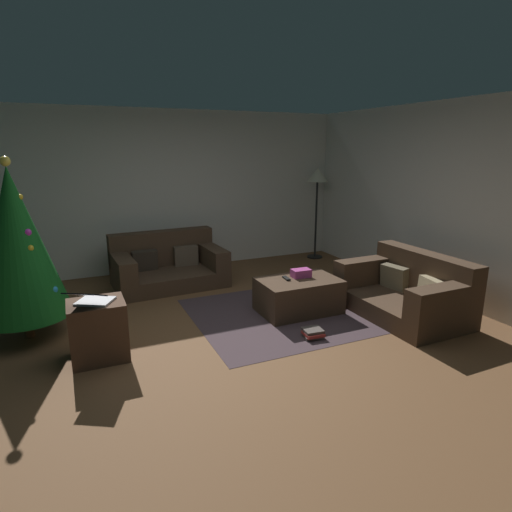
{
  "coord_description": "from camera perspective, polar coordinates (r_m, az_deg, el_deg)",
  "views": [
    {
      "loc": [
        -1.45,
        -3.87,
        2.01
      ],
      "look_at": [
        0.53,
        0.58,
        0.75
      ],
      "focal_mm": 29.68,
      "sensor_mm": 36.0,
      "label": 1
    }
  ],
  "objects": [
    {
      "name": "area_rug",
      "position": [
        5.4,
        5.69,
        -7.38
      ],
      "size": [
        2.6,
        2.0,
        0.01
      ],
      "primitive_type": "cube",
      "color": "#413136",
      "rests_on": "ground_plane"
    },
    {
      "name": "ground_plane",
      "position": [
        4.59,
        -3.16,
        -11.48
      ],
      "size": [
        6.4,
        6.4,
        0.0
      ],
      "primitive_type": "plane",
      "color": "brown"
    },
    {
      "name": "couch_right",
      "position": [
        5.53,
        19.76,
        -4.52
      ],
      "size": [
        0.97,
        1.52,
        0.75
      ],
      "rotation": [
        0.0,
        0.0,
        1.58
      ],
      "color": "#473323",
      "rests_on": "ground_plane"
    },
    {
      "name": "tv_remote",
      "position": [
        5.25,
        4.1,
        -3.02
      ],
      "size": [
        0.06,
        0.16,
        0.02
      ],
      "primitive_type": "cube",
      "rotation": [
        0.0,
        0.0,
        -0.08
      ],
      "color": "black",
      "rests_on": "ottoman"
    },
    {
      "name": "rear_partition",
      "position": [
        7.19,
        -12.41,
        8.49
      ],
      "size": [
        6.4,
        0.12,
        2.6
      ],
      "primitive_type": "cube",
      "color": "silver",
      "rests_on": "ground_plane"
    },
    {
      "name": "christmas_tree",
      "position": [
        5.01,
        -29.52,
        1.46
      ],
      "size": [
        0.94,
        0.94,
        1.92
      ],
      "color": "brown",
      "rests_on": "ground_plane"
    },
    {
      "name": "book_stack",
      "position": [
        4.7,
        7.7,
        -10.29
      ],
      "size": [
        0.23,
        0.23,
        0.09
      ],
      "color": "#4C423D",
      "rests_on": "ground_plane"
    },
    {
      "name": "couch_left",
      "position": [
        6.49,
        -11.87,
        -1.26
      ],
      "size": [
        1.63,
        1.07,
        0.77
      ],
      "rotation": [
        0.0,
        0.0,
        3.19
      ],
      "color": "#473323",
      "rests_on": "ground_plane"
    },
    {
      "name": "corner_partition",
      "position": [
        6.05,
        25.84,
        6.31
      ],
      "size": [
        0.12,
        6.4,
        2.6
      ],
      "primitive_type": "cube",
      "color": "silver",
      "rests_on": "ground_plane"
    },
    {
      "name": "gift_box",
      "position": [
        5.34,
        6.08,
        -2.31
      ],
      "size": [
        0.24,
        0.16,
        0.1
      ],
      "primitive_type": "cube",
      "rotation": [
        0.0,
        0.0,
        -0.05
      ],
      "color": "#B23F8C",
      "rests_on": "ottoman"
    },
    {
      "name": "corner_lamp",
      "position": [
        7.78,
        8.27,
        9.86
      ],
      "size": [
        0.36,
        0.36,
        1.65
      ],
      "color": "black",
      "rests_on": "ground_plane"
    },
    {
      "name": "ottoman",
      "position": [
        5.33,
        5.75,
        -5.3
      ],
      "size": [
        0.98,
        0.65,
        0.42
      ],
      "primitive_type": "cube",
      "color": "#473323",
      "rests_on": "ground_plane"
    },
    {
      "name": "side_table",
      "position": [
        4.42,
        -20.49,
        -9.38
      ],
      "size": [
        0.52,
        0.44,
        0.58
      ],
      "primitive_type": "cube",
      "color": "#4C3323",
      "rests_on": "ground_plane"
    },
    {
      "name": "laptop",
      "position": [
        4.24,
        -21.29,
        -5.39
      ],
      "size": [
        0.48,
        0.52,
        0.19
      ],
      "color": "silver",
      "rests_on": "side_table"
    }
  ]
}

